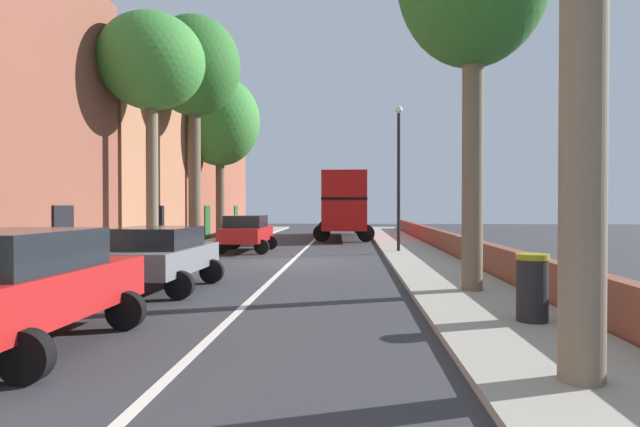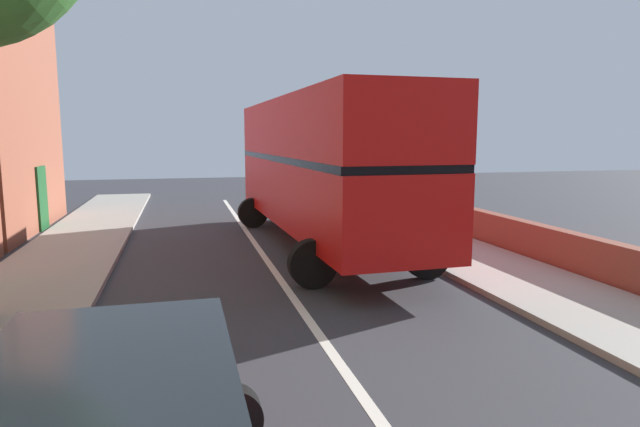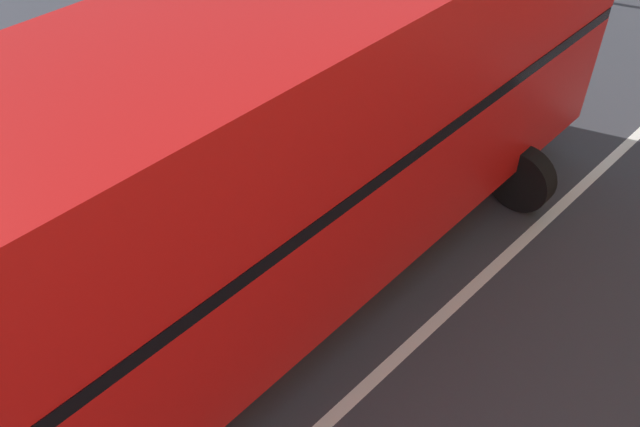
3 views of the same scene
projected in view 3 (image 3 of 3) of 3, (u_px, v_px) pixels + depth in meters
double_decker_bus at (265, 157)px, 7.26m from camera, size 3.78×11.39×4.06m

